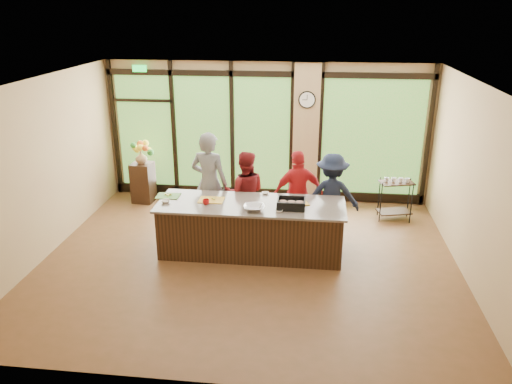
% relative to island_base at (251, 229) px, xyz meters
% --- Properties ---
extents(floor, '(7.00, 7.00, 0.00)m').
position_rel_island_base_xyz_m(floor, '(0.00, -0.30, -0.44)').
color(floor, brown).
rests_on(floor, ground).
extents(ceiling, '(7.00, 7.00, 0.00)m').
position_rel_island_base_xyz_m(ceiling, '(0.00, -0.30, 2.56)').
color(ceiling, silver).
rests_on(ceiling, back_wall).
extents(back_wall, '(7.00, 0.00, 7.00)m').
position_rel_island_base_xyz_m(back_wall, '(0.00, 2.70, 1.06)').
color(back_wall, tan).
rests_on(back_wall, floor).
extents(left_wall, '(0.00, 6.00, 6.00)m').
position_rel_island_base_xyz_m(left_wall, '(-3.50, -0.30, 1.06)').
color(left_wall, tan).
rests_on(left_wall, floor).
extents(right_wall, '(0.00, 6.00, 6.00)m').
position_rel_island_base_xyz_m(right_wall, '(3.50, -0.30, 1.06)').
color(right_wall, tan).
rests_on(right_wall, floor).
extents(window_wall, '(6.90, 0.12, 3.00)m').
position_rel_island_base_xyz_m(window_wall, '(0.16, 2.65, 0.95)').
color(window_wall, tan).
rests_on(window_wall, floor).
extents(island_base, '(3.10, 1.00, 0.88)m').
position_rel_island_base_xyz_m(island_base, '(0.00, 0.00, 0.00)').
color(island_base, '#311D10').
rests_on(island_base, floor).
extents(countertop, '(3.20, 1.10, 0.04)m').
position_rel_island_base_xyz_m(countertop, '(0.00, 0.00, 0.46)').
color(countertop, slate).
rests_on(countertop, island_base).
extents(wall_clock, '(0.36, 0.04, 0.36)m').
position_rel_island_base_xyz_m(wall_clock, '(0.85, 2.57, 1.81)').
color(wall_clock, black).
rests_on(wall_clock, window_wall).
extents(cook_left, '(0.80, 0.61, 1.96)m').
position_rel_island_base_xyz_m(cook_left, '(-0.88, 0.76, 0.54)').
color(cook_left, slate).
rests_on(cook_left, floor).
extents(cook_midleft, '(0.85, 0.70, 1.61)m').
position_rel_island_base_xyz_m(cook_midleft, '(-0.21, 0.78, 0.36)').
color(cook_midleft, maroon).
rests_on(cook_midleft, floor).
extents(cook_midright, '(1.04, 0.68, 1.64)m').
position_rel_island_base_xyz_m(cook_midright, '(0.77, 0.83, 0.38)').
color(cook_midright, red).
rests_on(cook_midright, floor).
extents(cook_right, '(1.04, 0.61, 1.60)m').
position_rel_island_base_xyz_m(cook_right, '(1.39, 0.85, 0.36)').
color(cook_right, '#171D32').
rests_on(cook_right, floor).
extents(roasting_pan, '(0.47, 0.37, 0.08)m').
position_rel_island_base_xyz_m(roasting_pan, '(0.69, -0.11, 0.52)').
color(roasting_pan, black).
rests_on(roasting_pan, countertop).
extents(mixing_bowl, '(0.37, 0.37, 0.08)m').
position_rel_island_base_xyz_m(mixing_bowl, '(0.09, -0.29, 0.52)').
color(mixing_bowl, silver).
rests_on(mixing_bowl, countertop).
extents(cutting_board_left, '(0.41, 0.31, 0.01)m').
position_rel_island_base_xyz_m(cutting_board_left, '(-1.50, 0.17, 0.49)').
color(cutting_board_left, '#4A8530').
rests_on(cutting_board_left, countertop).
extents(cutting_board_center, '(0.43, 0.33, 0.01)m').
position_rel_island_base_xyz_m(cutting_board_center, '(-0.70, 0.07, 0.49)').
color(cutting_board_center, gold).
rests_on(cutting_board_center, countertop).
extents(cutting_board_right, '(0.51, 0.46, 0.01)m').
position_rel_island_base_xyz_m(cutting_board_right, '(0.75, 0.09, 0.49)').
color(cutting_board_right, gold).
rests_on(cutting_board_right, countertop).
extents(prep_bowl_near, '(0.18, 0.18, 0.05)m').
position_rel_island_base_xyz_m(prep_bowl_near, '(-1.46, -0.13, 0.50)').
color(prep_bowl_near, white).
rests_on(prep_bowl_near, countertop).
extents(prep_bowl_mid, '(0.12, 0.12, 0.04)m').
position_rel_island_base_xyz_m(prep_bowl_mid, '(0.50, -0.31, 0.50)').
color(prep_bowl_mid, white).
rests_on(prep_bowl_mid, countertop).
extents(prep_bowl_far, '(0.15, 0.15, 0.03)m').
position_rel_island_base_xyz_m(prep_bowl_far, '(0.20, 0.49, 0.50)').
color(prep_bowl_far, white).
rests_on(prep_bowl_far, countertop).
extents(red_ramekin, '(0.12, 0.12, 0.09)m').
position_rel_island_base_xyz_m(red_ramekin, '(-0.75, -0.13, 0.53)').
color(red_ramekin, '#AF1112').
rests_on(red_ramekin, countertop).
extents(flower_stand, '(0.47, 0.47, 0.88)m').
position_rel_island_base_xyz_m(flower_stand, '(-2.66, 2.14, -0.00)').
color(flower_stand, '#311D10').
rests_on(flower_stand, floor).
extents(flower_vase, '(0.31, 0.31, 0.27)m').
position_rel_island_base_xyz_m(flower_vase, '(-2.66, 2.14, 0.57)').
color(flower_vase, '#8E6E4D').
rests_on(flower_vase, flower_stand).
extents(bar_cart, '(0.72, 0.52, 0.89)m').
position_rel_island_base_xyz_m(bar_cart, '(2.69, 1.77, 0.09)').
color(bar_cart, '#311D10').
rests_on(bar_cart, floor).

